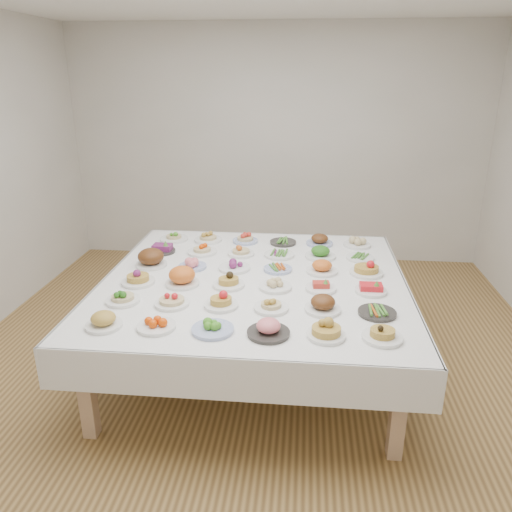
# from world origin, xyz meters

# --- Properties ---
(room_envelope) EXTENTS (5.02, 5.02, 2.81)m
(room_envelope) POSITION_xyz_m (0.00, 0.00, 1.83)
(room_envelope) COLOR #A37D44
(room_envelope) RESTS_ON ground
(display_table) EXTENTS (2.33, 2.33, 0.75)m
(display_table) POSITION_xyz_m (-0.00, -0.06, 0.69)
(display_table) COLOR white
(display_table) RESTS_ON ground
(dish_0) EXTENTS (0.23, 0.23, 0.12)m
(dish_0) POSITION_xyz_m (-0.85, -0.93, 0.80)
(dish_0) COLOR white
(dish_0) RESTS_ON display_table
(dish_1) EXTENTS (0.24, 0.24, 0.10)m
(dish_1) POSITION_xyz_m (-0.52, -0.91, 0.79)
(dish_1) COLOR white
(dish_1) RESTS_ON display_table
(dish_2) EXTENTS (0.26, 0.26, 0.10)m
(dish_2) POSITION_xyz_m (-0.17, -0.92, 0.80)
(dish_2) COLOR #4C66B2
(dish_2) RESTS_ON display_table
(dish_3) EXTENTS (0.26, 0.26, 0.14)m
(dish_3) POSITION_xyz_m (0.18, -0.92, 0.81)
(dish_3) COLOR #2D2A28
(dish_3) RESTS_ON display_table
(dish_4) EXTENTS (0.26, 0.25, 0.15)m
(dish_4) POSITION_xyz_m (0.52, -0.92, 0.82)
(dish_4) COLOR white
(dish_4) RESTS_ON display_table
(dish_5) EXTENTS (0.24, 0.24, 0.12)m
(dish_5) POSITION_xyz_m (0.85, -0.91, 0.80)
(dish_5) COLOR white
(dish_5) RESTS_ON display_table
(dish_6) EXTENTS (0.23, 0.23, 0.13)m
(dish_6) POSITION_xyz_m (-0.86, -0.56, 0.81)
(dish_6) COLOR white
(dish_6) RESTS_ON display_table
(dish_7) EXTENTS (0.23, 0.23, 0.13)m
(dish_7) POSITION_xyz_m (-0.51, -0.58, 0.81)
(dish_7) COLOR white
(dish_7) RESTS_ON display_table
(dish_8) EXTENTS (0.23, 0.23, 0.14)m
(dish_8) POSITION_xyz_m (-0.17, -0.57, 0.81)
(dish_8) COLOR white
(dish_8) RESTS_ON display_table
(dish_9) EXTENTS (0.23, 0.23, 0.11)m
(dish_9) POSITION_xyz_m (0.17, -0.58, 0.80)
(dish_9) COLOR white
(dish_9) RESTS_ON display_table
(dish_10) EXTENTS (0.24, 0.24, 0.14)m
(dish_10) POSITION_xyz_m (0.51, -0.57, 0.82)
(dish_10) COLOR white
(dish_10) RESTS_ON display_table
(dish_11) EXTENTS (0.25, 0.25, 0.06)m
(dish_11) POSITION_xyz_m (0.87, -0.58, 0.77)
(dish_11) COLOR #2D2A28
(dish_11) RESTS_ON display_table
(dish_12) EXTENTS (0.25, 0.25, 0.15)m
(dish_12) POSITION_xyz_m (-0.86, -0.24, 0.82)
(dish_12) COLOR white
(dish_12) RESTS_ON display_table
(dish_13) EXTENTS (0.25, 0.25, 0.15)m
(dish_13) POSITION_xyz_m (-0.52, -0.23, 0.82)
(dish_13) COLOR white
(dish_13) RESTS_ON display_table
(dish_14) EXTENTS (0.24, 0.23, 0.14)m
(dish_14) POSITION_xyz_m (-0.17, -0.22, 0.81)
(dish_14) COLOR white
(dish_14) RESTS_ON display_table
(dish_15) EXTENTS (0.24, 0.24, 0.10)m
(dish_15) POSITION_xyz_m (0.17, -0.23, 0.79)
(dish_15) COLOR white
(dish_15) RESTS_ON display_table
(dish_16) EXTENTS (0.22, 0.22, 0.09)m
(dish_16) POSITION_xyz_m (0.51, -0.22, 0.78)
(dish_16) COLOR white
(dish_16) RESTS_ON display_table
(dish_17) EXTENTS (0.23, 0.23, 0.10)m
(dish_17) POSITION_xyz_m (0.86, -0.23, 0.79)
(dish_17) COLOR white
(dish_17) RESTS_ON display_table
(dish_18) EXTENTS (0.26, 0.26, 0.16)m
(dish_18) POSITION_xyz_m (-0.87, 0.12, 0.83)
(dish_18) COLOR white
(dish_18) RESTS_ON display_table
(dish_19) EXTENTS (0.22, 0.22, 0.10)m
(dish_19) POSITION_xyz_m (-0.52, 0.11, 0.79)
(dish_19) COLOR #4C66B2
(dish_19) RESTS_ON display_table
(dish_20) EXTENTS (0.25, 0.25, 0.10)m
(dish_20) POSITION_xyz_m (-0.18, 0.12, 0.79)
(dish_20) COLOR white
(dish_20) RESTS_ON display_table
(dish_21) EXTENTS (0.22, 0.22, 0.05)m
(dish_21) POSITION_xyz_m (0.17, 0.13, 0.77)
(dish_21) COLOR #4C66B2
(dish_21) RESTS_ON display_table
(dish_22) EXTENTS (0.25, 0.25, 0.13)m
(dish_22) POSITION_xyz_m (0.52, 0.12, 0.81)
(dish_22) COLOR white
(dish_22) RESTS_ON display_table
(dish_23) EXTENTS (0.27, 0.26, 0.17)m
(dish_23) POSITION_xyz_m (0.87, 0.12, 0.83)
(dish_23) COLOR white
(dish_23) RESTS_ON display_table
(dish_24) EXTENTS (0.22, 0.22, 0.11)m
(dish_24) POSITION_xyz_m (-0.87, 0.45, 0.80)
(dish_24) COLOR #2D2A28
(dish_24) RESTS_ON display_table
(dish_25) EXTENTS (0.25, 0.25, 0.13)m
(dish_25) POSITION_xyz_m (-0.51, 0.46, 0.81)
(dish_25) COLOR white
(dish_25) RESTS_ON display_table
(dish_26) EXTENTS (0.23, 0.23, 0.11)m
(dish_26) POSITION_xyz_m (-0.17, 0.46, 0.80)
(dish_26) COLOR white
(dish_26) RESTS_ON display_table
(dish_27) EXTENTS (0.26, 0.26, 0.06)m
(dish_27) POSITION_xyz_m (0.16, 0.46, 0.77)
(dish_27) COLOR white
(dish_27) RESTS_ON display_table
(dish_28) EXTENTS (0.27, 0.27, 0.15)m
(dish_28) POSITION_xyz_m (0.52, 0.46, 0.82)
(dish_28) COLOR white
(dish_28) RESTS_ON display_table
(dish_29) EXTENTS (0.24, 0.24, 0.05)m
(dish_29) POSITION_xyz_m (0.85, 0.45, 0.77)
(dish_29) COLOR white
(dish_29) RESTS_ON display_table
(dish_30) EXTENTS (0.26, 0.26, 0.13)m
(dish_30) POSITION_xyz_m (-0.85, 0.80, 0.81)
(dish_30) COLOR white
(dish_30) RESTS_ON display_table
(dish_31) EXTENTS (0.26, 0.26, 0.14)m
(dish_31) POSITION_xyz_m (-0.53, 0.80, 0.82)
(dish_31) COLOR white
(dish_31) RESTS_ON display_table
(dish_32) EXTENTS (0.23, 0.23, 0.12)m
(dish_32) POSITION_xyz_m (-0.17, 0.81, 0.80)
(dish_32) COLOR #4C66B2
(dish_32) RESTS_ON display_table
(dish_33) EXTENTS (0.24, 0.24, 0.06)m
(dish_33) POSITION_xyz_m (0.18, 0.80, 0.77)
(dish_33) COLOR #2D2A28
(dish_33) RESTS_ON display_table
(dish_34) EXTENTS (0.24, 0.24, 0.12)m
(dish_34) POSITION_xyz_m (0.52, 0.80, 0.80)
(dish_34) COLOR #4C66B2
(dish_34) RESTS_ON display_table
(dish_35) EXTENTS (0.24, 0.24, 0.10)m
(dish_35) POSITION_xyz_m (0.86, 0.80, 0.79)
(dish_35) COLOR white
(dish_35) RESTS_ON display_table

